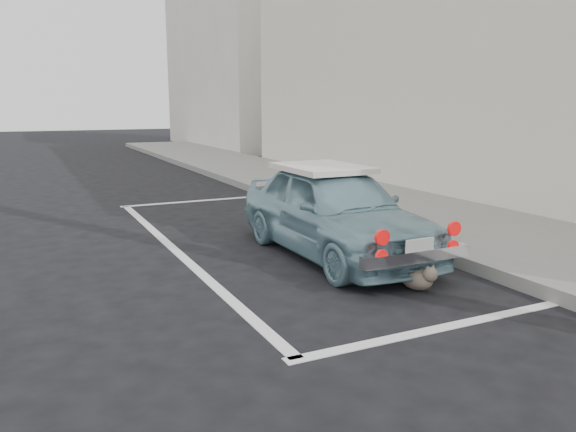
% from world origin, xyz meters
% --- Properties ---
extents(ground, '(80.00, 80.00, 0.00)m').
position_xyz_m(ground, '(0.00, 0.00, 0.00)').
color(ground, black).
rests_on(ground, ground).
extents(sidewalk, '(2.80, 40.00, 0.15)m').
position_xyz_m(sidewalk, '(3.20, 2.00, 0.07)').
color(sidewalk, slate).
rests_on(sidewalk, ground).
extents(shop_building, '(3.50, 18.00, 7.00)m').
position_xyz_m(shop_building, '(6.33, 4.00, 3.49)').
color(shop_building, beige).
rests_on(shop_building, ground).
extents(building_far, '(3.50, 10.00, 8.00)m').
position_xyz_m(building_far, '(6.35, 20.00, 4.00)').
color(building_far, beige).
rests_on(building_far, ground).
extents(pline_rear, '(3.00, 0.12, 0.01)m').
position_xyz_m(pline_rear, '(0.50, -0.50, 0.00)').
color(pline_rear, silver).
rests_on(pline_rear, ground).
extents(pline_front, '(3.00, 0.12, 0.01)m').
position_xyz_m(pline_front, '(0.50, 6.50, 0.00)').
color(pline_front, silver).
rests_on(pline_front, ground).
extents(pline_side, '(0.12, 7.00, 0.01)m').
position_xyz_m(pline_side, '(-0.90, 3.00, 0.00)').
color(pline_side, silver).
rests_on(pline_side, ground).
extents(retro_coupe, '(1.32, 3.30, 1.12)m').
position_xyz_m(retro_coupe, '(0.83, 1.91, 0.57)').
color(retro_coupe, '#759EA9').
rests_on(retro_coupe, ground).
extents(cat, '(0.31, 0.56, 0.30)m').
position_xyz_m(cat, '(0.91, 0.39, 0.14)').
color(cat, '#6F6154').
rests_on(cat, ground).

